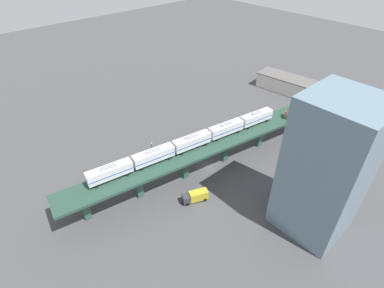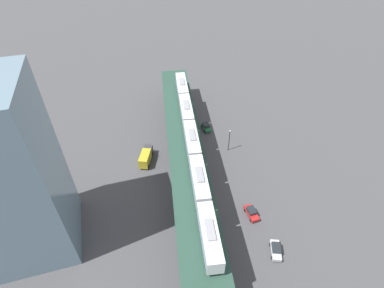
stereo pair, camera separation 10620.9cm
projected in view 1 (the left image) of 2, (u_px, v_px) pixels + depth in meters
The scene contains 11 objects.
ground_plane at pixel (208, 167), 95.85m from camera, with size 400.00×400.00×0.00m, color #424244.
elevated_viaduct at pixel (208, 148), 91.38m from camera, with size 23.63×92.11×8.65m.
subway_train at pixel (192, 141), 87.97m from camera, with size 13.17×61.99×4.45m.
signal_hut at pixel (291, 114), 102.05m from camera, with size 3.71×3.71×3.40m.
street_car_green at pixel (130, 177), 90.57m from camera, with size 2.03×4.44×1.89m.
street_car_red at pixel (208, 136), 108.05m from camera, with size 2.07×4.46×1.89m.
street_car_silver at pixel (224, 125), 113.72m from camera, with size 3.26×4.75×1.89m.
delivery_truck at pixel (196, 196), 83.06m from camera, with size 4.88×7.51×3.20m.
street_lamp at pixel (152, 150), 96.26m from camera, with size 0.44×0.44×6.94m.
warehouse_building at pixel (289, 84), 136.86m from camera, with size 29.54×13.41×6.80m.
office_tower at pixel (326, 169), 67.67m from camera, with size 16.00×16.00×36.00m.
Camera 1 is at (50.73, -52.46, 62.77)m, focal length 28.00 mm.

